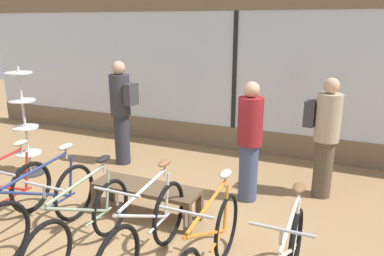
{
  "coord_description": "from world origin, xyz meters",
  "views": [
    {
      "loc": [
        2.06,
        -2.97,
        2.41
      ],
      "look_at": [
        0.0,
        1.71,
        0.95
      ],
      "focal_mm": 35.0,
      "sensor_mm": 36.0,
      "label": 1
    }
  ],
  "objects_px": {
    "bicycle_left": "(43,209)",
    "bicycle_center_right": "(147,232)",
    "bicycle_center_left": "(83,224)",
    "bicycle_right": "(209,249)",
    "customer_near_rack": "(325,134)",
    "customer_mid_floor": "(250,140)",
    "display_bench": "(146,191)",
    "customer_by_window": "(121,110)",
    "accessory_rack": "(26,131)"
  },
  "relations": [
    {
      "from": "bicycle_left",
      "to": "display_bench",
      "type": "relative_size",
      "value": 1.28
    },
    {
      "from": "customer_near_rack",
      "to": "customer_mid_floor",
      "type": "height_order",
      "value": "customer_near_rack"
    },
    {
      "from": "bicycle_right",
      "to": "bicycle_left",
      "type": "bearing_deg",
      "value": -179.26
    },
    {
      "from": "display_bench",
      "to": "bicycle_center_right",
      "type": "bearing_deg",
      "value": -59.13
    },
    {
      "from": "bicycle_right",
      "to": "customer_near_rack",
      "type": "distance_m",
      "value": 2.6
    },
    {
      "from": "customer_by_window",
      "to": "customer_mid_floor",
      "type": "relative_size",
      "value": 1.07
    },
    {
      "from": "bicycle_right",
      "to": "customer_by_window",
      "type": "bearing_deg",
      "value": 136.71
    },
    {
      "from": "bicycle_center_left",
      "to": "bicycle_center_right",
      "type": "bearing_deg",
      "value": 9.32
    },
    {
      "from": "accessory_rack",
      "to": "customer_near_rack",
      "type": "xyz_separation_m",
      "value": [
        4.45,
        1.05,
        0.2
      ]
    },
    {
      "from": "bicycle_left",
      "to": "customer_mid_floor",
      "type": "height_order",
      "value": "customer_mid_floor"
    },
    {
      "from": "bicycle_center_right",
      "to": "customer_by_window",
      "type": "relative_size",
      "value": 0.96
    },
    {
      "from": "bicycle_center_right",
      "to": "customer_mid_floor",
      "type": "relative_size",
      "value": 1.03
    },
    {
      "from": "bicycle_left",
      "to": "customer_by_window",
      "type": "height_order",
      "value": "customer_by_window"
    },
    {
      "from": "bicycle_center_right",
      "to": "accessory_rack",
      "type": "bearing_deg",
      "value": 155.72
    },
    {
      "from": "customer_near_rack",
      "to": "customer_mid_floor",
      "type": "xyz_separation_m",
      "value": [
        -0.92,
        -0.53,
        -0.04
      ]
    },
    {
      "from": "bicycle_center_right",
      "to": "accessory_rack",
      "type": "height_order",
      "value": "accessory_rack"
    },
    {
      "from": "accessory_rack",
      "to": "display_bench",
      "type": "bearing_deg",
      "value": -10.37
    },
    {
      "from": "bicycle_right",
      "to": "customer_near_rack",
      "type": "bearing_deg",
      "value": 72.45
    },
    {
      "from": "bicycle_center_right",
      "to": "accessory_rack",
      "type": "relative_size",
      "value": 0.98
    },
    {
      "from": "accessory_rack",
      "to": "customer_mid_floor",
      "type": "relative_size",
      "value": 1.05
    },
    {
      "from": "bicycle_center_right",
      "to": "customer_near_rack",
      "type": "height_order",
      "value": "customer_near_rack"
    },
    {
      "from": "customer_by_window",
      "to": "bicycle_center_right",
      "type": "bearing_deg",
      "value": -51.84
    },
    {
      "from": "bicycle_right",
      "to": "bicycle_center_left",
      "type": "bearing_deg",
      "value": -175.94
    },
    {
      "from": "bicycle_center_left",
      "to": "bicycle_right",
      "type": "bearing_deg",
      "value": 4.06
    },
    {
      "from": "bicycle_left",
      "to": "display_bench",
      "type": "height_order",
      "value": "bicycle_left"
    },
    {
      "from": "bicycle_center_right",
      "to": "customer_by_window",
      "type": "height_order",
      "value": "customer_by_window"
    },
    {
      "from": "bicycle_left",
      "to": "bicycle_center_right",
      "type": "xyz_separation_m",
      "value": [
        1.32,
        0.04,
        0.0
      ]
    },
    {
      "from": "bicycle_right",
      "to": "bicycle_center_right",
      "type": "bearing_deg",
      "value": 178.5
    },
    {
      "from": "display_bench",
      "to": "customer_near_rack",
      "type": "bearing_deg",
      "value": 37.2
    },
    {
      "from": "bicycle_center_right",
      "to": "customer_near_rack",
      "type": "xyz_separation_m",
      "value": [
        1.43,
        2.41,
        0.52
      ]
    },
    {
      "from": "customer_mid_floor",
      "to": "accessory_rack",
      "type": "bearing_deg",
      "value": -171.66
    },
    {
      "from": "bicycle_center_left",
      "to": "customer_mid_floor",
      "type": "relative_size",
      "value": 1.0
    },
    {
      "from": "display_bench",
      "to": "customer_by_window",
      "type": "height_order",
      "value": "customer_by_window"
    },
    {
      "from": "bicycle_left",
      "to": "customer_by_window",
      "type": "relative_size",
      "value": 1.0
    },
    {
      "from": "bicycle_center_right",
      "to": "bicycle_right",
      "type": "xyz_separation_m",
      "value": [
        0.67,
        -0.02,
        -0.0
      ]
    },
    {
      "from": "bicycle_center_right",
      "to": "bicycle_left",
      "type": "bearing_deg",
      "value": -178.12
    },
    {
      "from": "display_bench",
      "to": "customer_by_window",
      "type": "distance_m",
      "value": 2.05
    },
    {
      "from": "display_bench",
      "to": "bicycle_left",
      "type": "bearing_deg",
      "value": -129.22
    },
    {
      "from": "bicycle_center_right",
      "to": "customer_by_window",
      "type": "xyz_separation_m",
      "value": [
        -1.85,
        2.36,
        0.57
      ]
    },
    {
      "from": "bicycle_center_right",
      "to": "customer_by_window",
      "type": "bearing_deg",
      "value": 128.16
    },
    {
      "from": "bicycle_left",
      "to": "bicycle_center_left",
      "type": "height_order",
      "value": "bicycle_left"
    },
    {
      "from": "customer_by_window",
      "to": "customer_near_rack",
      "type": "bearing_deg",
      "value": 0.84
    },
    {
      "from": "customer_by_window",
      "to": "customer_mid_floor",
      "type": "bearing_deg",
      "value": -11.5
    },
    {
      "from": "bicycle_right",
      "to": "customer_near_rack",
      "type": "height_order",
      "value": "customer_near_rack"
    },
    {
      "from": "accessory_rack",
      "to": "display_bench",
      "type": "distance_m",
      "value": 2.54
    },
    {
      "from": "bicycle_left",
      "to": "accessory_rack",
      "type": "distance_m",
      "value": 2.22
    },
    {
      "from": "bicycle_left",
      "to": "bicycle_right",
      "type": "distance_m",
      "value": 1.99
    },
    {
      "from": "bicycle_left",
      "to": "bicycle_right",
      "type": "height_order",
      "value": "bicycle_left"
    },
    {
      "from": "bicycle_center_left",
      "to": "bicycle_right",
      "type": "distance_m",
      "value": 1.37
    },
    {
      "from": "bicycle_center_left",
      "to": "customer_near_rack",
      "type": "bearing_deg",
      "value": 49.77
    }
  ]
}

